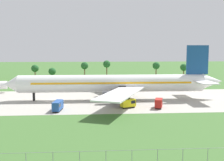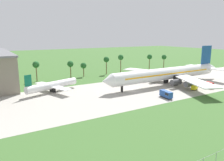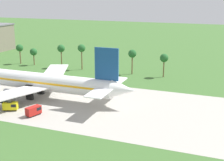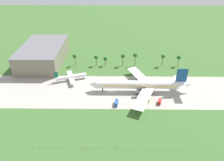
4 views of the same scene
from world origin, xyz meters
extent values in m
cylinder|color=white|center=(20.84, -0.13, 5.71)|extent=(63.67, 5.98, 5.98)
cone|color=white|center=(56.41, -0.13, 6.16)|extent=(7.47, 5.68, 5.68)
cube|color=#EFA314|center=(20.84, -0.13, 6.16)|extent=(54.12, 6.10, 0.60)
cube|color=navy|center=(50.89, -0.13, 13.78)|extent=(7.77, 0.50, 10.16)
cube|color=white|center=(51.18, -0.13, 6.61)|extent=(5.38, 23.91, 0.30)
cube|color=white|center=(22.62, -15.08, 4.67)|extent=(18.40, 30.63, 0.44)
cube|color=white|center=(22.62, 14.81, 4.67)|extent=(18.40, 30.63, 0.44)
cylinder|color=#4C4C51|center=(19.92, -7.31, 2.92)|extent=(5.38, 2.69, 2.69)
cylinder|color=#4C4C51|center=(22.33, -13.28, 2.92)|extent=(5.38, 2.69, 2.69)
cylinder|color=#4C4C51|center=(19.92, 7.04, 2.92)|extent=(5.38, 2.69, 2.69)
cylinder|color=#4C4C51|center=(22.33, 13.02, 2.92)|extent=(5.38, 2.69, 2.69)
cube|color=black|center=(24.03, -3.42, 2.56)|extent=(2.40, 1.20, 5.11)
cube|color=black|center=(24.03, 3.16, 2.56)|extent=(2.40, 1.20, 5.11)
cube|color=black|center=(24.64, -14.25, 0.20)|extent=(4.14, 3.12, 0.40)
cube|color=yellow|center=(24.64, -14.25, 1.50)|extent=(4.83, 3.56, 2.20)
cube|color=black|center=(25.75, -13.77, 1.83)|extent=(2.21, 2.48, 0.90)
cube|color=black|center=(33.71, -15.22, 0.20)|extent=(2.90, 4.25, 0.40)
cube|color=#B21E19|center=(33.71, -15.22, 1.59)|extent=(3.30, 4.96, 2.38)
cube|color=black|center=(34.09, -14.03, 1.95)|extent=(2.43, 2.15, 0.90)
cylinder|color=brown|center=(60.18, 42.13, 3.89)|extent=(0.56, 0.56, 7.78)
sphere|color=#235B28|center=(60.18, 42.13, 8.38)|extent=(3.60, 3.60, 3.60)
cylinder|color=brown|center=(46.04, 42.13, 4.34)|extent=(0.56, 0.56, 8.69)
sphere|color=#235B28|center=(46.04, 42.13, 9.29)|extent=(3.60, 3.60, 3.60)
cylinder|color=brown|center=(10.33, 42.13, 4.41)|extent=(0.56, 0.56, 8.83)
sphere|color=#235B28|center=(10.33, 42.13, 9.43)|extent=(3.60, 3.60, 3.60)
cylinder|color=brown|center=(21.25, 42.13, 4.81)|extent=(0.56, 0.56, 9.62)
sphere|color=#235B28|center=(21.25, 42.13, 10.22)|extent=(3.60, 3.60, 3.60)
cylinder|color=brown|center=(-5.49, 42.13, 3.05)|extent=(0.56, 0.56, 6.10)
sphere|color=#235B28|center=(-5.49, 42.13, 6.70)|extent=(3.60, 3.60, 3.60)
cylinder|color=brown|center=(-13.70, 42.13, 3.81)|extent=(0.56, 0.56, 7.61)
sphere|color=#235B28|center=(-13.70, 42.13, 8.21)|extent=(3.60, 3.60, 3.60)
camera|label=1|loc=(13.99, -96.22, 17.45)|focal=45.00mm
camera|label=2|loc=(-57.88, -77.84, 24.78)|focal=35.00mm
camera|label=3|loc=(86.02, -87.05, 34.71)|focal=50.00mm
camera|label=4|loc=(2.67, -136.17, 89.73)|focal=35.00mm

